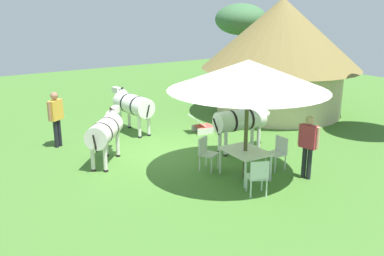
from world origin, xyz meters
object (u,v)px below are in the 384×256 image
at_px(patio_dining_table, 245,154).
at_px(striped_lounge_chair, 201,125).
at_px(patio_chair_near_hut, 206,151).
at_px(shade_umbrella, 248,75).
at_px(guest_beside_umbrella, 308,141).
at_px(thatched_hut, 281,51).
at_px(zebra_nearest_camera, 105,131).
at_px(acacia_tree_far_lawn, 241,20).
at_px(patio_chair_west_end, 278,151).
at_px(zebra_by_umbrella, 241,120).
at_px(standing_watcher, 56,114).
at_px(patio_chair_east_end, 258,175).
at_px(zebra_toward_hut, 133,105).

height_order(patio_dining_table, striped_lounge_chair, patio_dining_table).
distance_m(patio_chair_near_hut, striped_lounge_chair, 3.49).
relative_size(shade_umbrella, guest_beside_umbrella, 2.40).
distance_m(thatched_hut, patio_dining_table, 7.43).
height_order(shade_umbrella, zebra_nearest_camera, shade_umbrella).
distance_m(thatched_hut, acacia_tree_far_lawn, 5.08).
height_order(thatched_hut, acacia_tree_far_lawn, thatched_hut).
xyz_separation_m(shade_umbrella, patio_chair_west_end, (0.04, 1.14, -2.17)).
xyz_separation_m(shade_umbrella, patio_chair_near_hut, (-1.02, -0.51, -2.17)).
distance_m(thatched_hut, shade_umbrella, 7.18).
bearing_deg(zebra_nearest_camera, zebra_by_umbrella, 21.01).
relative_size(shade_umbrella, standing_watcher, 2.28).
relative_size(patio_chair_east_end, zebra_nearest_camera, 0.49).
relative_size(patio_chair_near_hut, standing_watcher, 0.51).
height_order(thatched_hut, shade_umbrella, thatched_hut).
height_order(shade_umbrella, zebra_toward_hut, shade_umbrella).
bearing_deg(zebra_nearest_camera, standing_watcher, 147.94).
distance_m(zebra_nearest_camera, zebra_by_umbrella, 4.05).
relative_size(patio_dining_table, patio_chair_west_end, 1.40).
bearing_deg(zebra_by_umbrella, acacia_tree_far_lawn, 147.28).
height_order(patio_chair_west_end, zebra_by_umbrella, zebra_by_umbrella).
relative_size(guest_beside_umbrella, standing_watcher, 0.95).
height_order(patio_chair_west_end, standing_watcher, standing_watcher).
bearing_deg(shade_umbrella, acacia_tree_far_lawn, 141.33).
height_order(shade_umbrella, striped_lounge_chair, shade_umbrella).
height_order(guest_beside_umbrella, acacia_tree_far_lawn, acacia_tree_far_lawn).
height_order(thatched_hut, zebra_by_umbrella, thatched_hut).
bearing_deg(guest_beside_umbrella, zebra_nearest_camera, -146.14).
height_order(patio_chair_east_end, acacia_tree_far_lawn, acacia_tree_far_lawn).
relative_size(thatched_hut, shade_umbrella, 1.57).
distance_m(patio_dining_table, zebra_by_umbrella, 2.11).
distance_m(striped_lounge_chair, zebra_by_umbrella, 2.41).
relative_size(patio_dining_table, zebra_toward_hut, 0.54).
bearing_deg(zebra_nearest_camera, patio_chair_near_hut, -3.44).
bearing_deg(patio_chair_east_end, patio_chair_near_hut, 115.79).
xyz_separation_m(shade_umbrella, zebra_nearest_camera, (-2.98, -2.59, -1.74)).
relative_size(shade_umbrella, patio_chair_near_hut, 4.46).
height_order(thatched_hut, patio_chair_near_hut, thatched_hut).
bearing_deg(patio_dining_table, zebra_by_umbrella, 143.22).
height_order(zebra_nearest_camera, zebra_by_umbrella, zebra_by_umbrella).
distance_m(shade_umbrella, patio_chair_east_end, 2.45).
xyz_separation_m(zebra_nearest_camera, zebra_by_umbrella, (1.31, 3.83, 0.03)).
height_order(patio_chair_near_hut, striped_lounge_chair, patio_chair_near_hut).
height_order(thatched_hut, guest_beside_umbrella, thatched_hut).
height_order(patio_chair_east_end, zebra_toward_hut, zebra_toward_hut).
xyz_separation_m(thatched_hut, acacia_tree_far_lawn, (-4.65, 1.77, 1.03)).
relative_size(patio_dining_table, zebra_nearest_camera, 0.68).
bearing_deg(patio_chair_east_end, zebra_toward_hut, 116.17).
height_order(shade_umbrella, patio_chair_west_end, shade_umbrella).
distance_m(standing_watcher, acacia_tree_far_lawn, 11.65).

